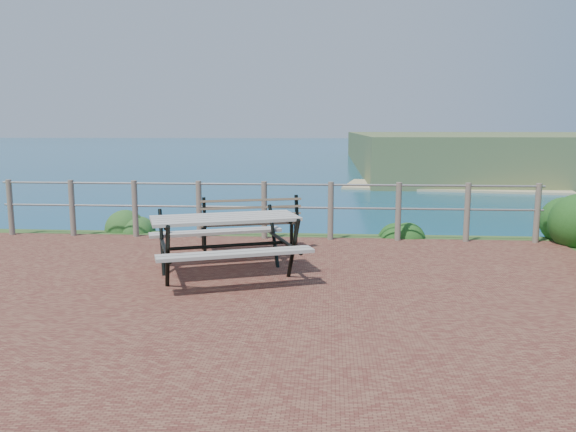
{
  "coord_description": "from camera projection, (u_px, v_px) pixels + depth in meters",
  "views": [
    {
      "loc": [
        1.16,
        -6.22,
        1.92
      ],
      "look_at": [
        0.58,
        1.26,
        0.75
      ],
      "focal_mm": 35.0,
      "sensor_mm": 36.0,
      "label": 1
    }
  ],
  "objects": [
    {
      "name": "safety_railing",
      "position": [
        264.0,
        207.0,
        9.72
      ],
      "size": [
        9.4,
        0.1,
        1.0
      ],
      "color": "#6B5B4C",
      "rests_on": "ground"
    },
    {
      "name": "shrub_right_edge",
      "position": [
        570.0,
        241.0,
        9.66
      ],
      "size": [
        1.01,
        1.01,
        1.45
      ],
      "primitive_type": "ellipsoid",
      "color": "#1B4715",
      "rests_on": "ground"
    },
    {
      "name": "park_bench",
      "position": [
        249.0,
        214.0,
        8.85
      ],
      "size": [
        1.6,
        0.83,
        0.88
      ],
      "rotation": [
        0.0,
        0.0,
        0.3
      ],
      "color": "brown",
      "rests_on": "ground"
    },
    {
      "name": "shrub_lip_east",
      "position": [
        394.0,
        235.0,
        10.22
      ],
      "size": [
        0.7,
        0.7,
        0.42
      ],
      "primitive_type": "ellipsoid",
      "color": "#1B4715",
      "rests_on": "ground"
    },
    {
      "name": "picnic_table",
      "position": [
        225.0,
        240.0,
        7.24
      ],
      "size": [
        2.0,
        1.52,
        0.78
      ],
      "rotation": [
        0.0,
        0.0,
        0.36
      ],
      "color": "#A39D92",
      "rests_on": "ground"
    },
    {
      "name": "ground",
      "position": [
        230.0,
        296.0,
        6.51
      ],
      "size": [
        10.0,
        7.0,
        0.12
      ],
      "primitive_type": "cube",
      "color": "brown",
      "rests_on": "ground"
    },
    {
      "name": "shrub_lip_west",
      "position": [
        131.0,
        231.0,
        10.65
      ],
      "size": [
        0.82,
        0.82,
        0.57
      ],
      "primitive_type": "ellipsoid",
      "color": "#2A5A22",
      "rests_on": "ground"
    },
    {
      "name": "ocean",
      "position": [
        329.0,
        134.0,
        203.51
      ],
      "size": [
        1200.0,
        1200.0,
        0.0
      ],
      "primitive_type": "plane",
      "color": "#15737E",
      "rests_on": "ground"
    }
  ]
}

